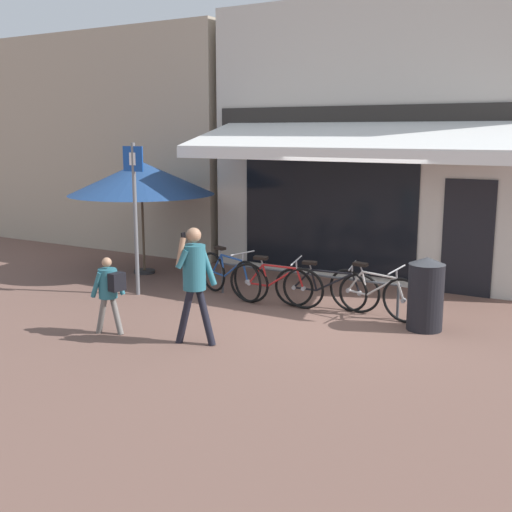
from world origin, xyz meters
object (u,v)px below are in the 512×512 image
(bicycle_blue, at_px, (229,275))
(cafe_parasol, at_px, (141,178))
(bicycle_red, at_px, (276,284))
(parking_sign, at_px, (135,204))
(bicycle_silver, at_px, (375,294))
(litter_bin, at_px, (426,294))
(pedestrian_adult, at_px, (194,273))
(pedestrian_child, at_px, (109,287))
(bicycle_black, at_px, (326,289))

(bicycle_blue, distance_m, cafe_parasol, 3.15)
(bicycle_red, distance_m, parking_sign, 2.91)
(bicycle_silver, distance_m, litter_bin, 0.92)
(litter_bin, bearing_deg, parking_sign, -173.48)
(parking_sign, bearing_deg, litter_bin, 6.52)
(pedestrian_adult, xyz_separation_m, cafe_parasol, (-3.64, 3.18, 0.96))
(pedestrian_adult, bearing_deg, pedestrian_child, 15.40)
(cafe_parasol, bearing_deg, bicycle_blue, -15.73)
(pedestrian_adult, bearing_deg, litter_bin, -134.31)
(bicycle_blue, xyz_separation_m, litter_bin, (3.58, -0.15, 0.16))
(bicycle_blue, xyz_separation_m, cafe_parasol, (-2.62, 0.74, 1.59))
(bicycle_blue, bearing_deg, litter_bin, 17.30)
(bicycle_silver, height_order, pedestrian_child, pedestrian_child)
(bicycle_blue, xyz_separation_m, pedestrian_child, (-0.30, -2.72, 0.32))
(litter_bin, xyz_separation_m, parking_sign, (-5.10, -0.58, 1.10))
(bicycle_silver, xyz_separation_m, cafe_parasol, (-5.32, 0.65, 1.60))
(bicycle_silver, bearing_deg, parking_sign, -159.04)
(bicycle_red, height_order, bicycle_black, bicycle_red)
(bicycle_black, distance_m, cafe_parasol, 4.81)
(bicycle_silver, height_order, pedestrian_adult, pedestrian_adult)
(litter_bin, distance_m, cafe_parasol, 6.42)
(pedestrian_adult, xyz_separation_m, pedestrian_child, (-1.32, -0.28, -0.31))
(parking_sign, bearing_deg, bicycle_black, 13.28)
(bicycle_red, distance_m, pedestrian_adult, 2.38)
(bicycle_blue, bearing_deg, pedestrian_child, -76.55)
(bicycle_blue, height_order, bicycle_black, bicycle_blue)
(pedestrian_adult, distance_m, cafe_parasol, 4.93)
(bicycle_red, bearing_deg, cafe_parasol, 158.89)
(bicycle_black, height_order, pedestrian_child, pedestrian_child)
(bicycle_blue, bearing_deg, bicycle_red, 11.13)
(bicycle_black, bearing_deg, bicycle_silver, -8.87)
(bicycle_black, xyz_separation_m, cafe_parasol, (-4.48, 0.67, 1.62))
(bicycle_blue, relative_size, parking_sign, 0.62)
(bicycle_red, xyz_separation_m, bicycle_black, (0.83, 0.22, -0.02))
(pedestrian_adult, bearing_deg, bicycle_black, -104.67)
(bicycle_blue, xyz_separation_m, bicycle_red, (1.03, -0.16, -0.01))
(bicycle_silver, distance_m, parking_sign, 4.48)
(pedestrian_adult, height_order, litter_bin, pedestrian_adult)
(bicycle_black, distance_m, pedestrian_adult, 2.73)
(bicycle_black, xyz_separation_m, parking_sign, (-3.38, -0.80, 1.29))
(bicycle_black, height_order, litter_bin, litter_bin)
(bicycle_blue, bearing_deg, bicycle_silver, 21.42)
(pedestrian_child, bearing_deg, litter_bin, -140.45)
(bicycle_red, xyz_separation_m, pedestrian_adult, (-0.00, -2.29, 0.64))
(bicycle_black, height_order, parking_sign, parking_sign)
(bicycle_black, bearing_deg, cafe_parasol, 161.52)
(bicycle_red, bearing_deg, litter_bin, -7.21)
(bicycle_red, height_order, parking_sign, parking_sign)
(bicycle_red, bearing_deg, parking_sign, -174.65)
(bicycle_red, relative_size, pedestrian_adult, 1.03)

